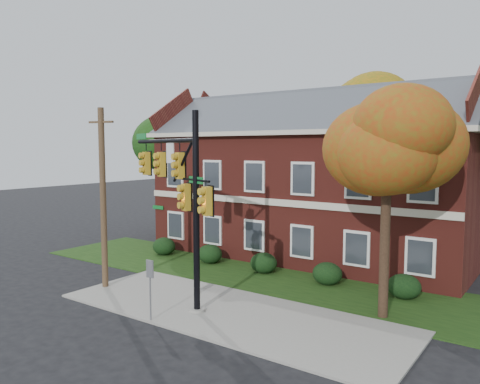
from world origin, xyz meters
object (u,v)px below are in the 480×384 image
Objects in this scene: hedge_far_left at (164,246)px; hedge_right at (327,274)px; utility_pole at (103,198)px; sign_post at (150,280)px; hedge_far_right at (404,286)px; tree_left_rear at (177,143)px; hedge_left at (210,254)px; hedge_center at (264,263)px; tree_near_right at (393,139)px; traffic_signal at (179,186)px; tree_far_rear at (380,112)px; apartment_building at (312,171)px.

hedge_far_left and hedge_right have the same top height.
sign_post is (4.75, -1.77, -2.55)m from utility_pole.
hedge_far_left and hedge_far_right have the same top height.
hedge_right is 15.17m from tree_left_rear.
hedge_left is 1.00× the size of hedge_far_right.
hedge_far_right is 0.16× the size of tree_left_rear.
utility_pole is at bearing -125.68° from hedge_center.
tree_near_right is at bearing -22.36° from tree_left_rear.
tree_near_right is (7.22, -2.83, 6.14)m from hedge_center.
hedge_right is 0.16× the size of tree_near_right.
hedge_right is at bearing 23.56° from utility_pole.
traffic_signal is (-7.52, -3.02, -1.87)m from tree_near_right.
traffic_signal is at bearing -46.66° from tree_left_rear.
tree_near_right is 18.33m from tree_left_rear.
sign_post is at bearing -88.33° from hedge_center.
tree_left_rear is 1.15× the size of traffic_signal.
tree_near_right is (10.72, -2.83, 6.14)m from hedge_left.
tree_near_right is at bearing -37.28° from hedge_right.
hedge_right is at bearing -80.64° from tree_far_rear.
traffic_signal is (-0.30, -11.11, -0.19)m from apartment_building.
tree_left_rear reaches higher than utility_pole.
tree_far_rear reaches higher than hedge_left.
tree_left_rear reaches higher than hedge_far_left.
hedge_far_left is 1.00× the size of hedge_left.
traffic_signal is at bearing -122.96° from hedge_right.
apartment_building is 12.42m from utility_pole.
tree_left_rear reaches higher than hedge_center.
hedge_far_right is at bearing -13.89° from tree_left_rear.
tree_near_right is 12.50m from utility_pole.
hedge_left is at bearing 139.66° from traffic_signal.
tree_near_right reaches higher than hedge_right.
tree_near_right is 17.12m from tree_far_rear.
sign_post is (3.73, -8.05, 1.04)m from hedge_left.
tree_left_rear is at bearing 156.96° from hedge_center.
hedge_far_right is at bearing 0.00° from hedge_left.
apartment_building reaches higher than hedge_far_right.
tree_far_rear reaches higher than utility_pole.
apartment_building is 13.74m from sign_post.
hedge_far_right is 0.61× the size of sign_post.
tree_left_rear is 14.40m from tree_far_rear.
hedge_left is at bearing 66.29° from utility_pole.
tree_left_rear is (-2.73, 4.14, 6.16)m from hedge_far_left.
hedge_right is at bearing 0.00° from hedge_left.
hedge_center is at bearing 180.00° from hedge_far_right.
hedge_center is (0.00, -5.25, -4.46)m from apartment_building.
utility_pole is (-11.51, -6.29, 3.59)m from hedge_far_right.
tree_far_rear is at bearing 57.50° from hedge_far_left.
tree_far_rear is at bearing 99.36° from hedge_right.
tree_near_right is (3.72, -2.83, 6.14)m from hedge_right.
hedge_center is 0.18× the size of traffic_signal.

